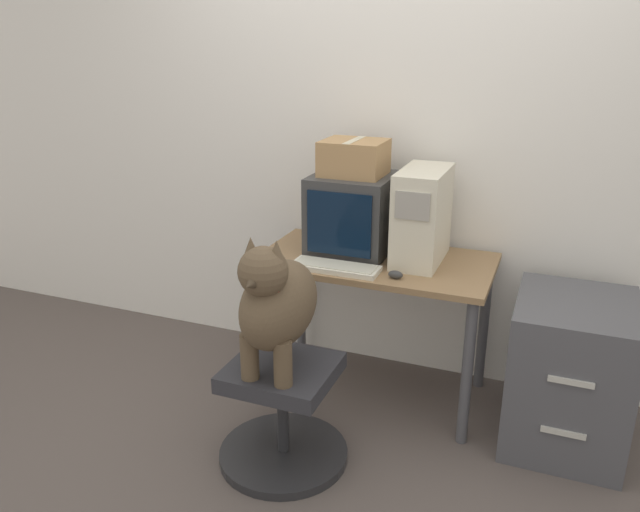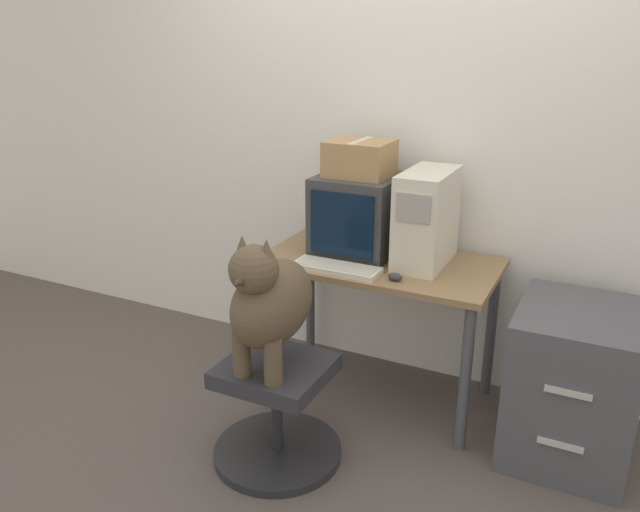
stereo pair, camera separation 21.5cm
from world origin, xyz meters
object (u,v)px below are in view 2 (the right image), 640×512
Objects in this scene: dog at (269,300)px; pc_tower at (427,218)px; crt_monitor at (358,214)px; office_chair at (277,412)px; keyboard at (336,268)px; filing_cabinet at (572,383)px; cardboard_box at (360,158)px.

pc_tower is at bearing 62.32° from dog.
dog is (-0.05, -0.78, -0.16)m from crt_monitor.
pc_tower reaches higher than office_chair.
dog is at bearing -117.68° from pc_tower.
pc_tower is 0.75× the size of dog.
filing_cabinet is at bearing 8.23° from keyboard.
keyboard is 0.49m from dog.
pc_tower is at bearing 61.18° from office_chair.
pc_tower is 0.65× the size of filing_cabinet.
pc_tower is (0.35, -0.01, 0.03)m from crt_monitor.
dog is 1.36m from filing_cabinet.
filing_cabinet is 2.30× the size of cardboard_box.
cardboard_box reaches higher than dog.
pc_tower is 0.43m from cardboard_box.
keyboard is at bearing 81.95° from dog.
cardboard_box reaches higher than keyboard.
filing_cabinet reaches higher than office_chair.
crt_monitor reaches higher than keyboard.
keyboard is (-0.33, -0.28, -0.21)m from pc_tower.
dog is at bearing -93.73° from cardboard_box.
cardboard_box is at bearing 177.03° from pc_tower.
cardboard_box reaches higher than office_chair.
keyboard is 0.54m from cardboard_box.
filing_cabinet is (0.73, -0.12, -0.62)m from pc_tower.
crt_monitor is at bearing 93.53° from keyboard.
dog reaches higher than office_chair.
office_chair is 1.28m from filing_cabinet.
keyboard is 0.69× the size of dog.
crt_monitor reaches higher than filing_cabinet.
cardboard_box reaches higher than pc_tower.
filing_cabinet is at bearing -7.50° from cardboard_box.
keyboard is at bearing -86.47° from crt_monitor.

